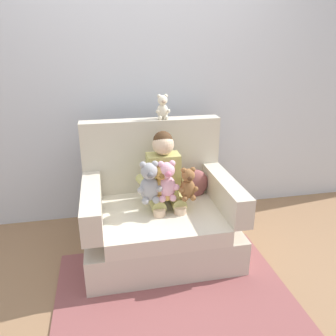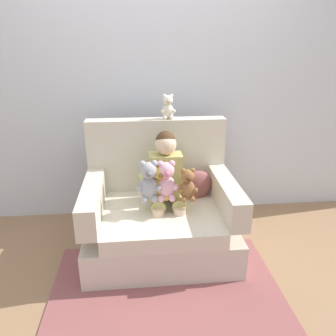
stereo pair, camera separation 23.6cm
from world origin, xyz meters
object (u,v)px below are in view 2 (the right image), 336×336
Objects in this scene: armchair at (160,213)px; plush_cream_on_backrest at (168,107)px; plush_grey at (149,182)px; throw_pillow at (197,185)px; plush_pink at (166,182)px; plush_brown at (188,185)px; plush_honey at (161,182)px; seated_child at (166,179)px.

plush_cream_on_backrest is at bearing 72.69° from armchair.
plush_grey is 0.68m from plush_cream_on_backrest.
plush_grey is 0.51m from throw_pillow.
throw_pillow is at bearing 49.61° from plush_grey.
plush_brown is at bearing -12.88° from plush_pink.
plush_pink is at bearing -1.94° from plush_honey.
plush_pink is (0.04, -0.13, 0.34)m from armchair.
armchair reaches higher than plush_grey.
armchair is 0.38m from plush_grey.
seated_child is 2.67× the size of plush_pink.
plush_grey is 1.55× the size of plush_cream_on_backrest.
armchair is at bearing 105.32° from plush_pink.
armchair reaches higher than plush_honey.
plush_brown is (0.14, -0.17, 0.02)m from seated_child.
plush_brown is 0.98× the size of throw_pillow.
plush_brown reaches higher than throw_pillow.
plush_pink is at bearing -87.76° from seated_child.
seated_child is 0.22m from plush_grey.
plush_cream_on_backrest is at bearing 93.38° from plush_honey.
plush_honey is 1.09× the size of throw_pillow.
armchair reaches higher than plush_pink.
plush_honey is 1.39× the size of plush_cream_on_backrest.
throw_pillow is (0.22, -0.21, -0.62)m from plush_cream_on_backrest.
plush_brown is (0.20, -0.04, -0.01)m from plush_honey.
plush_grey is at bearing -122.90° from armchair.
plush_grey is at bearing -125.61° from seated_child.
plush_cream_on_backrest reaches higher than plush_brown.
plush_cream_on_backrest is (0.06, 0.45, 0.47)m from plush_pink.
armchair is 3.68× the size of plush_grey.
plush_brown is at bearing -38.83° from armchair.
armchair is 0.35m from plush_honey.
seated_child is 0.15m from plush_honey.
plush_cream_on_backrest is at bearing 86.13° from plush_grey.
plush_pink reaches higher than throw_pillow.
seated_child reaches higher than plush_grey.
plush_brown is (0.29, -0.02, -0.03)m from plush_grey.
plush_grey reaches higher than plush_brown.
armchair is 3.79× the size of plush_pink.
plush_honey is (-0.04, 0.01, -0.01)m from plush_pink.
armchair is at bearing -161.01° from throw_pillow.
armchair is 0.36m from plush_pink.
armchair is at bearing 128.96° from plush_brown.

